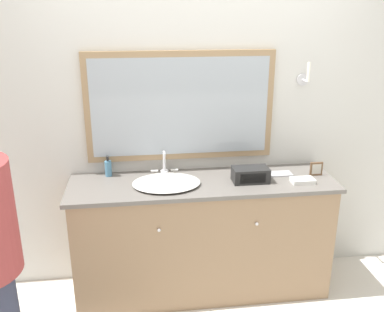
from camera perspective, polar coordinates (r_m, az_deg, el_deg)
name	(u,v)px	position (r m, az deg, el deg)	size (l,w,h in m)	color
wall_back	(197,122)	(3.25, 0.64, 4.59)	(8.00, 0.18, 2.55)	silver
vanity_counter	(202,237)	(3.29, 1.40, -10.74)	(1.93, 0.55, 0.91)	#937556
sink_basin	(166,182)	(3.04, -3.44, -3.50)	(0.48, 0.42, 0.19)	white
soap_bottle	(108,168)	(3.23, -11.10, -1.57)	(0.05, 0.05, 0.16)	teal
appliance_box	(251,175)	(3.10, 7.81, -2.49)	(0.26, 0.14, 0.11)	black
picture_frame	(316,169)	(3.31, 16.24, -1.66)	(0.10, 0.01, 0.10)	brown
hand_towel_near_sink	(303,181)	(3.17, 14.54, -3.20)	(0.16, 0.10, 0.03)	white
metal_tray	(280,174)	(3.29, 11.70, -2.33)	(0.17, 0.11, 0.01)	#ADADB2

